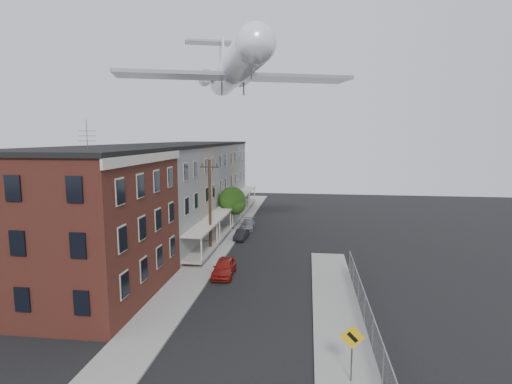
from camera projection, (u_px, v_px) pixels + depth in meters
ground at (234, 362)px, 19.81m from camera, size 120.00×120.00×0.00m
sidewalk_left at (225, 237)px, 44.07m from camera, size 3.00×62.00×0.12m
sidewalk_right at (338, 314)px, 24.99m from camera, size 3.00×26.00×0.12m
curb_left at (238, 238)px, 43.89m from camera, size 0.15×62.00×0.14m
curb_right at (314, 313)px, 25.17m from camera, size 0.15×26.00×0.14m
corner_building at (81, 223)px, 27.51m from camera, size 10.31×12.30×12.15m
row_house_a at (139, 202)px, 36.84m from camera, size 11.98×7.00×10.30m
row_house_b at (166, 192)px, 43.71m from camera, size 11.98×7.00×10.30m
row_house_c at (185, 184)px, 50.59m from camera, size 11.98×7.00×10.30m
row_house_d at (200, 178)px, 57.46m from camera, size 11.98×7.00×10.30m
row_house_e at (211, 174)px, 64.34m from camera, size 11.98×7.00×10.30m
chainlink_fence at (365, 308)px, 23.68m from camera, size 0.06×18.06×1.90m
warning_sign at (352, 345)px, 17.82m from camera, size 1.10×0.11×2.80m
utility_pole at (210, 205)px, 37.56m from camera, size 1.80×0.26×9.00m
street_tree at (233, 201)px, 47.43m from camera, size 3.22×3.20×5.20m
car_near at (224, 267)px, 32.05m from camera, size 1.77×4.09×1.38m
car_mid at (241, 234)px, 43.40m from camera, size 1.37×3.33×1.07m
car_far at (247, 225)px, 47.96m from camera, size 1.77×4.08×1.17m
airplane at (233, 70)px, 38.04m from camera, size 21.41×24.51×7.11m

